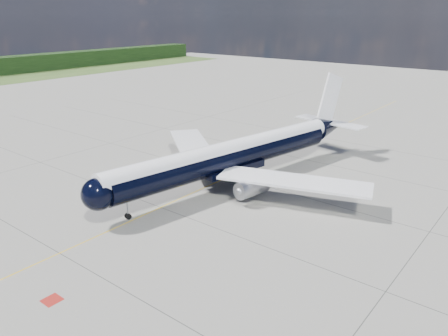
{
  "coord_description": "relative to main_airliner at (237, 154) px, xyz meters",
  "views": [
    {
      "loc": [
        39.55,
        -26.25,
        24.46
      ],
      "look_at": [
        3.86,
        18.74,
        4.0
      ],
      "focal_mm": 35.0,
      "sensor_mm": 36.0,
      "label": 1
    }
  ],
  "objects": [
    {
      "name": "red_marking",
      "position": [
        4.27,
        -33.45,
        -4.59
      ],
      "size": [
        1.6,
        1.6,
        0.01
      ],
      "primitive_type": "cube",
      "color": "maroon",
      "rests_on": "ground"
    },
    {
      "name": "taxiway_centerline",
      "position": [
        -2.53,
        1.55,
        -4.59
      ],
      "size": [
        0.16,
        160.0,
        0.01
      ],
      "primitive_type": "cube",
      "color": "#E2B20B",
      "rests_on": "ground"
    },
    {
      "name": "main_airliner",
      "position": [
        0.0,
        0.0,
        0.0
      ],
      "size": [
        41.44,
        50.97,
        14.79
      ],
      "rotation": [
        0.0,
        0.0,
        -0.18
      ],
      "color": "black",
      "rests_on": "ground"
    },
    {
      "name": "ground",
      "position": [
        -2.53,
        6.55,
        -4.59
      ],
      "size": [
        320.0,
        320.0,
        0.0
      ],
      "primitive_type": "plane",
      "color": "gray",
      "rests_on": "ground"
    }
  ]
}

